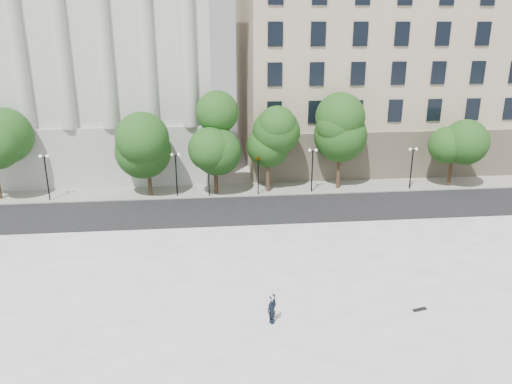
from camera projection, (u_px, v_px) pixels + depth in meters
ground at (264, 339)px, 25.31m from camera, size 160.00×160.00×0.00m
plaza at (258, 304)px, 28.06m from camera, size 44.00×22.00×0.45m
street at (239, 213)px, 42.27m from camera, size 60.00×8.00×0.02m
far_sidewalk at (235, 190)px, 47.91m from camera, size 60.00×4.00×0.12m
building_west at (74, 46)px, 55.92m from camera, size 31.50×27.65×25.60m
building_east at (391, 59)px, 60.32m from camera, size 36.00×26.15×23.00m
traffic_light_west at (208, 158)px, 44.88m from camera, size 0.76×1.98×4.28m
traffic_light_east at (258, 157)px, 45.35m from camera, size 0.77×1.71×4.17m
person_lying at (272, 319)px, 25.83m from camera, size 1.53×1.61×0.44m
skateboard at (420, 309)px, 27.07m from camera, size 0.83×0.39×0.08m
street_trees at (231, 140)px, 45.56m from camera, size 46.61×4.98×7.66m
lamp_posts at (239, 165)px, 45.70m from camera, size 34.49×0.28×4.34m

